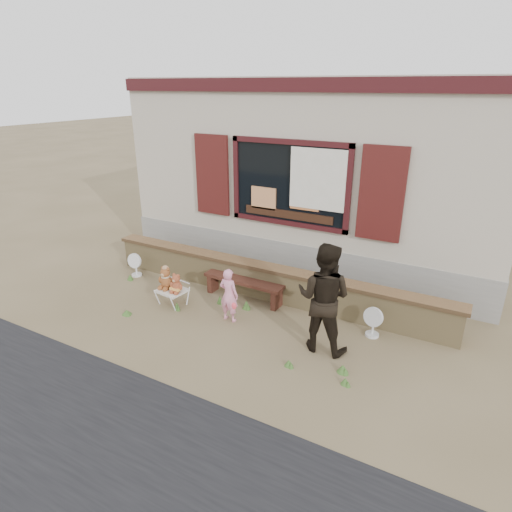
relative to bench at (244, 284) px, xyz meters
The scene contains 12 objects.
ground 0.86m from the bench, 65.27° to the right, with size 80.00×80.00×0.00m, color brown.
shopfront 4.14m from the bench, 84.88° to the left, with size 8.04×5.13×4.00m.
brick_wall 0.43m from the bench, 38.59° to the left, with size 7.10×0.36×0.67m.
bench is the anchor object (origin of this frame).
folding_chair 1.35m from the bench, 141.57° to the right, with size 0.55×0.50×0.30m.
teddy_bear_left 1.47m from the bench, 145.56° to the right, with size 0.32×0.28×0.43m, color brown, non-canonical shape.
teddy_bear_right 1.27m from the bench, 136.96° to the right, with size 0.27×0.23×0.37m, color brown, non-canonical shape.
child 0.86m from the bench, 77.72° to the right, with size 0.35×0.23×0.97m, color pink.
adult 2.15m from the bench, 24.22° to the right, with size 0.85×0.66×1.75m, color black.
fan_left 2.59m from the bench, behind, with size 0.33×0.22×0.52m.
fan_right 2.52m from the bench, ahead, with size 0.34×0.22×0.53m.
grass_tufts 1.04m from the bench, 75.65° to the right, with size 5.19×1.39×0.16m.
Camera 1 is at (3.40, -5.63, 3.86)m, focal length 30.00 mm.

